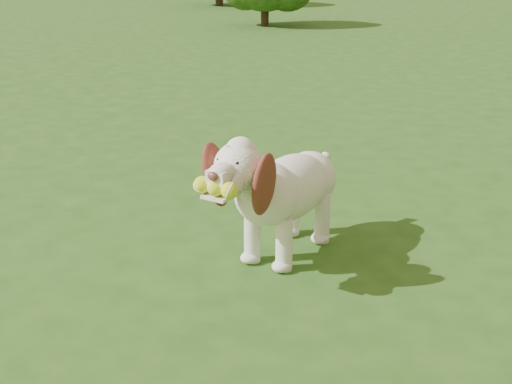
% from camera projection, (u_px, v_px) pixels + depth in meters
% --- Properties ---
extents(ground, '(80.00, 80.00, 0.00)m').
position_uv_depth(ground, '(400.00, 236.00, 3.79)').
color(ground, '#214714').
rests_on(ground, ground).
extents(dog, '(0.39, 1.07, 0.70)m').
position_uv_depth(dog, '(280.00, 187.00, 3.42)').
color(dog, silver).
rests_on(dog, ground).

